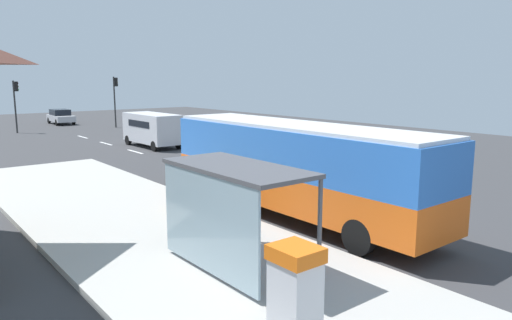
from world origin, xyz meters
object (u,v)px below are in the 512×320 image
at_px(recycling_bin_yellow, 202,198).
at_px(traffic_light_near_side, 115,94).
at_px(sedan_near, 61,116).
at_px(recycling_bin_orange, 191,194).
at_px(traffic_light_far_side, 16,98).
at_px(white_van, 152,128).
at_px(ticket_machine, 295,303).
at_px(recycling_bin_green, 225,207).
at_px(bus, 294,164).
at_px(bus_shelter, 226,192).
at_px(recycling_bin_red, 213,202).

xyz_separation_m(recycling_bin_yellow, traffic_light_near_side, (9.70, 30.86, 2.58)).
height_order(sedan_near, traffic_light_near_side, traffic_light_near_side).
height_order(recycling_bin_orange, traffic_light_far_side, traffic_light_far_side).
height_order(white_van, ticket_machine, white_van).
bearing_deg(ticket_machine, recycling_bin_green, 63.28).
distance_m(recycling_bin_yellow, traffic_light_near_side, 32.45).
bearing_deg(traffic_light_near_side, recycling_bin_green, -106.74).
bearing_deg(white_van, traffic_light_near_side, 76.98).
height_order(sedan_near, recycling_bin_orange, sedan_near).
bearing_deg(recycling_bin_yellow, traffic_light_far_side, 88.00).
relative_size(sedan_near, traffic_light_near_side, 0.92).
bearing_deg(bus, sedan_near, 84.22).
xyz_separation_m(recycling_bin_orange, traffic_light_near_side, (9.70, 30.16, 2.58)).
bearing_deg(bus_shelter, recycling_bin_green, 55.55).
bearing_deg(recycling_bin_red, traffic_light_near_side, 72.91).
bearing_deg(sedan_near, white_van, -90.27).
distance_m(bus, traffic_light_near_side, 33.61).
xyz_separation_m(ticket_machine, recycling_bin_yellow, (3.49, 8.34, -0.52)).
height_order(white_van, traffic_light_near_side, traffic_light_near_side).
xyz_separation_m(white_van, sedan_near, (0.10, 21.17, -0.55)).
height_order(white_van, recycling_bin_yellow, white_van).
bearing_deg(recycling_bin_yellow, bus_shelter, -115.56).
relative_size(ticket_machine, recycling_bin_orange, 2.04).
xyz_separation_m(bus, traffic_light_near_side, (7.21, 32.79, 1.39)).
xyz_separation_m(bus, white_van, (3.91, 18.52, -0.50)).
bearing_deg(white_van, ticket_machine, -111.65).
distance_m(bus, recycling_bin_orange, 3.81).
bearing_deg(ticket_machine, traffic_light_far_side, 83.44).
bearing_deg(traffic_light_far_side, recycling_bin_green, -91.92).
height_order(white_van, recycling_bin_red, white_van).
bearing_deg(bus, traffic_light_near_side, 77.59).
distance_m(recycling_bin_red, recycling_bin_yellow, 0.70).
bearing_deg(recycling_bin_yellow, recycling_bin_red, -90.00).
xyz_separation_m(recycling_bin_green, traffic_light_far_side, (1.11, 33.06, 2.37)).
bearing_deg(ticket_machine, recycling_bin_orange, 68.87).
distance_m(white_van, traffic_light_near_side, 14.78).
xyz_separation_m(bus, bus_shelter, (-4.70, -2.69, 0.25)).
relative_size(recycling_bin_green, traffic_light_near_side, 0.20).
distance_m(traffic_light_far_side, bus_shelter, 36.45).
bearing_deg(recycling_bin_orange, sedan_near, 80.05).
bearing_deg(recycling_bin_orange, traffic_light_far_side, 87.95).
bearing_deg(bus, recycling_bin_green, 167.86).
bearing_deg(white_van, traffic_light_far_side, 109.35).
xyz_separation_m(white_van, recycling_bin_red, (-6.40, -17.28, -0.69)).
bearing_deg(recycling_bin_orange, traffic_light_near_side, 72.17).
bearing_deg(sedan_near, bus_shelter, -101.62).
distance_m(traffic_light_near_side, bus_shelter, 37.45).
bearing_deg(bus_shelter, sedan_near, 78.38).
xyz_separation_m(white_van, recycling_bin_yellow, (-6.40, -16.58, -0.69)).
bearing_deg(bus_shelter, bus, 29.78).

